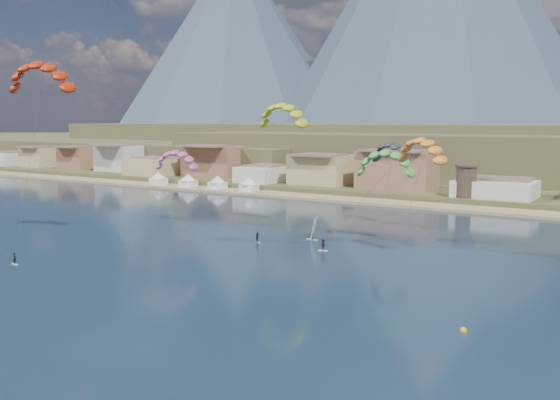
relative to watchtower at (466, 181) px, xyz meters
name	(u,v)px	position (x,y,z in m)	size (l,w,h in m)	color
ground	(124,322)	(-5.00, -114.00, -6.37)	(2400.00, 2400.00, 0.00)	#0D2230
beach	(437,207)	(-5.00, -8.00, -6.12)	(2200.00, 12.00, 0.90)	tan
town	(327,166)	(-45.00, 8.00, 1.63)	(400.00, 24.00, 12.00)	silver
watchtower	(466,181)	(0.00, 0.00, 0.00)	(5.82, 5.82, 8.60)	#47382D
beach_tents	(202,178)	(-81.25, -8.00, -2.66)	(43.40, 6.40, 5.00)	white
kitesurfer_red	(40,72)	(-48.04, -90.94, 23.71)	(16.04, 17.63, 34.20)	silver
kitesurfer_yellow	(283,112)	(-21.63, -54.84, 17.24)	(11.62, 17.60, 27.90)	silver
kitesurfer_green	(385,160)	(2.14, -58.94, 8.74)	(13.08, 13.99, 19.43)	silver
distant_kite_pink	(176,157)	(-41.85, -63.89, 8.09)	(10.12, 7.13, 17.66)	#262626
distant_kite_dark	(391,149)	(-4.58, -39.91, 9.61)	(10.54, 7.59, 19.16)	#262626
distant_kite_orange	(422,146)	(11.87, -67.73, 11.58)	(9.85, 7.49, 20.84)	#262626
windsurfer	(313,232)	(-10.55, -61.96, -4.98)	(2.55, 2.81, 4.37)	silver
buoy	(463,331)	(27.45, -97.38, -6.23)	(0.79, 0.79, 0.79)	gold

